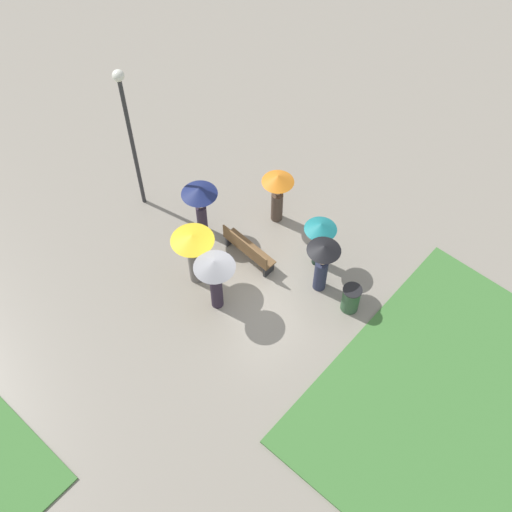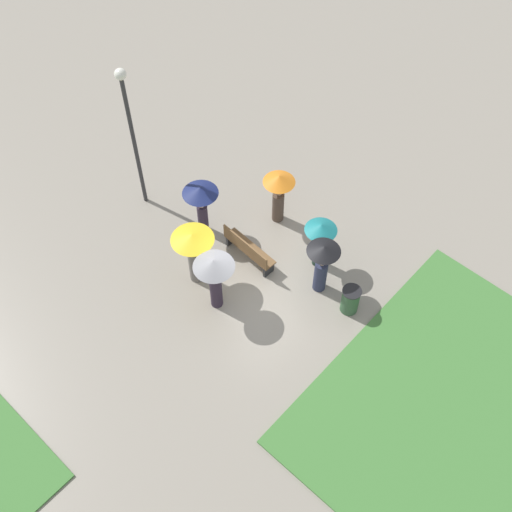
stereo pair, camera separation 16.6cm
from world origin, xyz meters
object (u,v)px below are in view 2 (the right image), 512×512
object	(u,v)px
crowd_person_black	(322,262)
crowd_person_yellow	(194,248)
crowd_person_orange	(279,190)
park_bench	(248,249)
lamp_post	(130,124)
trash_bin	(350,300)
crowd_person_navy	(201,199)
crowd_person_teal	(320,236)
crowd_person_grey	(214,272)

from	to	relation	value
crowd_person_black	crowd_person_yellow	world-z (taller)	crowd_person_yellow
crowd_person_orange	crowd_person_yellow	size ratio (longest dim) A/B	0.95
park_bench	lamp_post	bearing A→B (deg)	10.54
crowd_person_black	crowd_person_yellow	xyz separation A→B (m)	(2.79, 2.09, 0.18)
park_bench	trash_bin	xyz separation A→B (m)	(-3.22, -0.62, -0.03)
crowd_person_navy	trash_bin	bearing A→B (deg)	96.23
trash_bin	lamp_post	bearing A→B (deg)	8.68
crowd_person_navy	crowd_person_yellow	size ratio (longest dim) A/B	0.95
trash_bin	crowd_person_navy	size ratio (longest dim) A/B	0.47
crowd_person_teal	crowd_person_orange	size ratio (longest dim) A/B	0.93
trash_bin	crowd_person_black	bearing A→B (deg)	-0.32
trash_bin	crowd_person_grey	world-z (taller)	crowd_person_grey
crowd_person_black	crowd_person_orange	world-z (taller)	crowd_person_black
park_bench	crowd_person_navy	xyz separation A→B (m)	(1.74, 0.09, 0.92)
crowd_person_grey	crowd_person_navy	bearing A→B (deg)	-39.34
crowd_person_teal	crowd_person_yellow	bearing A→B (deg)	-6.25
lamp_post	crowd_person_orange	distance (m)	4.59
crowd_person_orange	crowd_person_navy	bearing A→B (deg)	95.60
lamp_post	trash_bin	bearing A→B (deg)	-171.32
crowd_person_orange	crowd_person_grey	bearing A→B (deg)	144.88
crowd_person_navy	crowd_person_orange	bearing A→B (deg)	141.95
crowd_person_teal	crowd_person_black	xyz separation A→B (m)	(-0.59, 0.63, -0.08)
crowd_person_teal	crowd_person_black	size ratio (longest dim) A/B	0.92
park_bench	crowd_person_orange	bearing A→B (deg)	-73.69
lamp_post	crowd_person_grey	size ratio (longest dim) A/B	2.46
crowd_person_orange	crowd_person_yellow	bearing A→B (deg)	127.56
park_bench	crowd_person_black	distance (m)	2.36
crowd_person_navy	crowd_person_orange	distance (m)	2.29
park_bench	lamp_post	world-z (taller)	lamp_post
crowd_person_teal	crowd_person_orange	xyz separation A→B (m)	(1.97, -0.50, 0.03)
crowd_person_navy	crowd_person_grey	size ratio (longest dim) A/B	0.93
park_bench	crowd_person_navy	size ratio (longest dim) A/B	0.96
crowd_person_grey	crowd_person_yellow	world-z (taller)	crowd_person_grey
crowd_person_orange	crowd_person_grey	world-z (taller)	crowd_person_grey
crowd_person_orange	crowd_person_grey	size ratio (longest dim) A/B	0.93
crowd_person_navy	crowd_person_yellow	xyz separation A→B (m)	(-1.11, 1.38, -0.03)
trash_bin	crowd_person_yellow	size ratio (longest dim) A/B	0.45
crowd_person_teal	crowd_person_orange	bearing A→B (deg)	-71.60
crowd_person_teal	crowd_person_grey	bearing A→B (deg)	11.44
lamp_post	crowd_person_navy	size ratio (longest dim) A/B	2.66
trash_bin	crowd_person_teal	size ratio (longest dim) A/B	0.51
crowd_person_black	crowd_person_yellow	distance (m)	3.49
park_bench	crowd_person_grey	world-z (taller)	crowd_person_grey
crowd_person_navy	crowd_person_teal	bearing A→B (deg)	110.17
lamp_post	crowd_person_orange	xyz separation A→B (m)	(-3.56, -2.23, -1.85)
park_bench	crowd_person_yellow	xyz separation A→B (m)	(0.63, 1.47, 0.89)
crowd_person_teal	crowd_person_orange	distance (m)	2.03
lamp_post	crowd_person_teal	bearing A→B (deg)	-162.60
trash_bin	crowd_person_navy	xyz separation A→B (m)	(4.97, 0.71, 0.94)
crowd_person_yellow	crowd_person_grey	bearing A→B (deg)	-62.45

